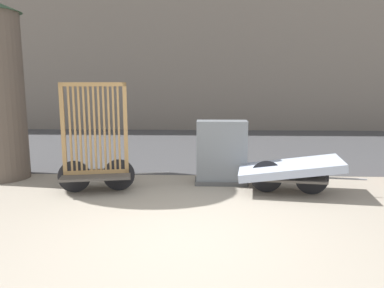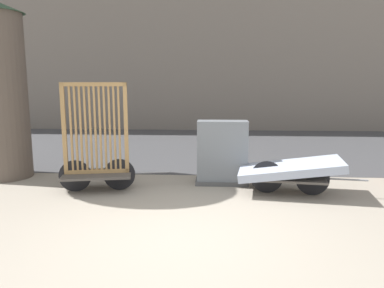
# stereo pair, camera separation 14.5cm
# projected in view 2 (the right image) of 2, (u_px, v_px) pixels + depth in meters

# --- Properties ---
(ground_plane) EXTENTS (60.00, 60.00, 0.00)m
(ground_plane) POSITION_uv_depth(u_px,v_px,m) (183.00, 239.00, 4.75)
(ground_plane) COLOR gray
(road_strip) EXTENTS (56.00, 7.34, 0.01)m
(road_strip) POSITION_uv_depth(u_px,v_px,m) (201.00, 146.00, 11.56)
(road_strip) COLOR #424244
(road_strip) RESTS_ON ground_plane
(bike_cart_with_bedframe) EXTENTS (1.95, 0.98, 1.96)m
(bike_cart_with_bedframe) POSITION_uv_depth(u_px,v_px,m) (97.00, 152.00, 6.73)
(bike_cart_with_bedframe) COLOR #4C4742
(bike_cart_with_bedframe) RESTS_ON ground_plane
(bike_cart_with_mattress) EXTENTS (2.24, 1.20, 0.66)m
(bike_cart_with_mattress) POSITION_uv_depth(u_px,v_px,m) (290.00, 170.00, 6.58)
(bike_cart_with_mattress) COLOR #4C4742
(bike_cart_with_mattress) RESTS_ON ground_plane
(utility_cabinet) EXTENTS (1.02, 0.44, 1.23)m
(utility_cabinet) POSITION_uv_depth(u_px,v_px,m) (222.00, 155.00, 7.21)
(utility_cabinet) COLOR #4C4C4C
(utility_cabinet) RESTS_ON ground_plane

